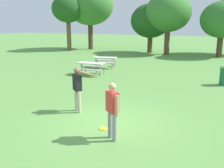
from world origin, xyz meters
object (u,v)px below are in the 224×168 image
(picnic_table_far, at_px, (105,60))
(tree_broad_center, at_px, (90,5))
(tree_back_left, at_px, (222,20))
(person_catcher, at_px, (112,108))
(picnic_table_near, at_px, (91,66))
(tree_far_right, at_px, (151,21))
(tree_slender_mid, at_px, (168,12))
(person_thrower, at_px, (78,86))
(frisbee, at_px, (104,129))
(tree_tall_left, at_px, (68,9))

(picnic_table_far, height_order, tree_broad_center, tree_broad_center)
(picnic_table_far, xyz_separation_m, tree_back_left, (7.39, 9.54, 2.92))
(person_catcher, height_order, picnic_table_near, person_catcher)
(person_catcher, relative_size, picnic_table_near, 0.92)
(tree_far_right, xyz_separation_m, tree_slender_mid, (2.04, -0.79, 0.82))
(tree_far_right, bearing_deg, person_thrower, -81.19)
(tree_slender_mid, bearing_deg, person_catcher, -81.35)
(person_catcher, height_order, tree_broad_center, tree_broad_center)
(tree_broad_center, relative_size, tree_far_right, 1.48)
(person_catcher, relative_size, tree_far_right, 0.31)
(picnic_table_near, distance_m, picnic_table_far, 2.77)
(frisbee, distance_m, tree_far_right, 21.37)
(person_thrower, bearing_deg, tree_far_right, 98.81)
(tree_broad_center, bearing_deg, picnic_table_near, -60.60)
(person_thrower, height_order, person_catcher, same)
(person_thrower, distance_m, picnic_table_far, 9.53)
(tree_broad_center, bearing_deg, person_thrower, -61.79)
(tree_tall_left, bearing_deg, tree_far_right, 10.21)
(tree_broad_center, distance_m, tree_slender_mid, 10.08)
(frisbee, height_order, tree_tall_left, tree_tall_left)
(picnic_table_far, bearing_deg, tree_broad_center, 123.68)
(person_thrower, xyz_separation_m, frisbee, (1.56, -1.03, -0.95))
(person_catcher, bearing_deg, tree_far_right, 103.65)
(picnic_table_far, height_order, tree_slender_mid, tree_slender_mid)
(person_catcher, relative_size, tree_tall_left, 0.26)
(picnic_table_near, relative_size, tree_back_left, 0.34)
(tree_slender_mid, distance_m, tree_back_left, 5.14)
(person_catcher, xyz_separation_m, tree_back_left, (1.98, 20.03, 2.54))
(person_catcher, height_order, picnic_table_far, person_catcher)
(frisbee, xyz_separation_m, picnic_table_near, (-4.50, 7.22, 0.55))
(frisbee, relative_size, tree_back_left, 0.05)
(picnic_table_near, bearing_deg, tree_back_left, 60.28)
(picnic_table_near, xyz_separation_m, picnic_table_far, (-0.37, 2.74, 0.00))
(person_thrower, bearing_deg, person_catcher, -36.65)
(picnic_table_far, height_order, tree_back_left, tree_back_left)
(person_thrower, distance_m, tree_slender_mid, 19.08)
(person_thrower, xyz_separation_m, tree_broad_center, (-10.90, 20.32, 4.35))
(picnic_table_near, bearing_deg, frisbee, -58.05)
(person_catcher, distance_m, tree_back_left, 20.29)
(picnic_table_near, bearing_deg, tree_far_right, 90.40)
(tree_slender_mid, bearing_deg, tree_tall_left, -175.47)
(person_thrower, relative_size, tree_far_right, 0.31)
(picnic_table_far, height_order, tree_far_right, tree_far_right)
(tree_tall_left, bearing_deg, person_thrower, -55.13)
(frisbee, bearing_deg, tree_back_left, 82.65)
(tree_slender_mid, height_order, tree_back_left, tree_slender_mid)
(person_thrower, relative_size, person_catcher, 1.00)
(person_thrower, xyz_separation_m, tree_far_right, (-3.03, 19.56, 2.46))
(frisbee, xyz_separation_m, picnic_table_far, (-4.87, 9.96, 0.55))
(tree_broad_center, distance_m, tree_far_right, 8.13)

